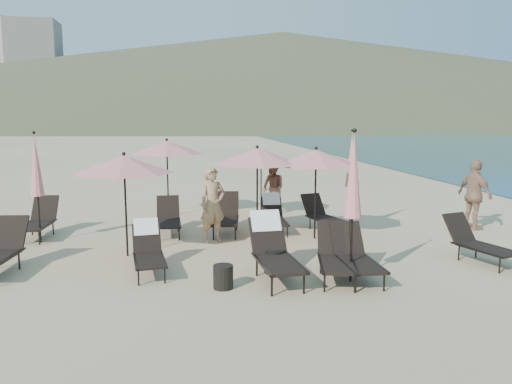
{
  "coord_description": "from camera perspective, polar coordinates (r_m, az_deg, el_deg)",
  "views": [
    {
      "loc": [
        -2.31,
        -9.45,
        3.06
      ],
      "look_at": [
        -0.39,
        3.5,
        1.1
      ],
      "focal_mm": 35.0,
      "sensor_mm": 36.0,
      "label": 1
    }
  ],
  "objects": [
    {
      "name": "ground",
      "position": [
        10.2,
        5.14,
        -8.97
      ],
      "size": [
        800.0,
        800.0,
        0.0
      ],
      "primitive_type": "plane",
      "color": "#D6BA8C",
      "rests_on": "ground"
    },
    {
      "name": "volcanic_headland",
      "position": [
        321.51,
        4.95,
        12.64
      ],
      "size": [
        690.0,
        690.0,
        55.0
      ],
      "color": "brown",
      "rests_on": "ground"
    },
    {
      "name": "hotel_skyline",
      "position": [
        295.9,
        -26.99,
        11.68
      ],
      "size": [
        109.0,
        82.0,
        55.0
      ],
      "color": "beige",
      "rests_on": "ground"
    },
    {
      "name": "lounger_1",
      "position": [
        10.22,
        -12.22,
        -6.38
      ],
      "size": [
        0.77,
        1.63,
        0.98
      ],
      "rotation": [
        0.0,
        0.0,
        0.13
      ],
      "color": "black",
      "rests_on": "ground"
    },
    {
      "name": "lounger_2",
      "position": [
        9.6,
        2.03,
        -6.51
      ],
      "size": [
        0.84,
        1.96,
        1.19
      ],
      "rotation": [
        0.0,
        0.0,
        0.08
      ],
      "color": "black",
      "rests_on": "ground"
    },
    {
      "name": "lounger_3",
      "position": [
        9.79,
        11.3,
        -7.11
      ],
      "size": [
        0.66,
        1.68,
        0.97
      ],
      "rotation": [
        0.0,
        0.0,
        -0.01
      ],
      "color": "black",
      "rests_on": "ground"
    },
    {
      "name": "lounger_4",
      "position": [
        9.72,
        9.11,
        -7.12
      ],
      "size": [
        0.99,
        1.8,
        0.98
      ],
      "rotation": [
        0.0,
        0.0,
        -0.21
      ],
      "color": "black",
      "rests_on": "ground"
    },
    {
      "name": "lounger_5",
      "position": [
        11.66,
        24.02,
        -5.21
      ],
      "size": [
        1.07,
        1.76,
        0.95
      ],
      "rotation": [
        0.0,
        0.0,
        0.29
      ],
      "color": "black",
      "rests_on": "ground"
    },
    {
      "name": "lounger_6",
      "position": [
        13.98,
        -23.6,
        -2.92
      ],
      "size": [
        0.76,
        1.75,
        0.99
      ],
      "rotation": [
        0.0,
        0.0,
        -0.06
      ],
      "color": "black",
      "rests_on": "ground"
    },
    {
      "name": "lounger_7",
      "position": [
        13.38,
        -9.99,
        -2.93
      ],
      "size": [
        0.67,
        1.64,
        0.93
      ],
      "rotation": [
        0.0,
        0.0,
        0.03
      ],
      "color": "black",
      "rests_on": "ground"
    },
    {
      "name": "lounger_8",
      "position": [
        13.36,
        -3.47,
        -2.66
      ],
      "size": [
        0.9,
        1.84,
        1.01
      ],
      "rotation": [
        0.0,
        0.0,
        -0.13
      ],
      "color": "black",
      "rests_on": "ground"
    },
    {
      "name": "lounger_9",
      "position": [
        13.54,
        2.05,
        -2.56
      ],
      "size": [
        0.62,
        1.57,
        0.96
      ],
      "rotation": [
        0.0,
        0.0,
        -0.03
      ],
      "color": "black",
      "rests_on": "ground"
    },
    {
      "name": "lounger_10",
      "position": [
        13.77,
        7.63,
        -2.57
      ],
      "size": [
        1.03,
        1.71,
        0.92
      ],
      "rotation": [
        0.0,
        0.0,
        0.28
      ],
      "color": "black",
      "rests_on": "ground"
    },
    {
      "name": "umbrella_open_0",
      "position": [
        11.22,
        -14.84,
        3.08
      ],
      "size": [
        2.16,
        2.16,
        2.32
      ],
      "color": "black",
      "rests_on": "ground"
    },
    {
      "name": "umbrella_open_1",
      "position": [
        12.43,
        0.14,
        4.11
      ],
      "size": [
        2.21,
        2.21,
        2.38
      ],
      "color": "black",
      "rests_on": "ground"
    },
    {
      "name": "umbrella_open_2",
      "position": [
        12.54,
        6.87,
        3.94
      ],
      "size": [
        2.18,
        2.18,
        2.35
      ],
      "color": "black",
      "rests_on": "ground"
    },
    {
      "name": "umbrella_open_3",
      "position": [
        15.63,
        -10.15,
        5.04
      ],
      "size": [
        2.26,
        2.26,
        2.43
      ],
      "color": "black",
      "rests_on": "ground"
    },
    {
      "name": "umbrella_open_4",
      "position": [
        15.45,
        0.59,
        3.8
      ],
      "size": [
        1.88,
        1.88,
        2.03
      ],
      "color": "black",
      "rests_on": "ground"
    },
    {
      "name": "umbrella_closed_0",
      "position": [
        9.28,
        11.07,
        1.76
      ],
      "size": [
        0.34,
        0.34,
        2.86
      ],
      "color": "black",
      "rests_on": "ground"
    },
    {
      "name": "umbrella_closed_1",
      "position": [
        13.87,
        10.87,
        3.62
      ],
      "size": [
        0.32,
        0.32,
        2.75
      ],
      "color": "black",
      "rests_on": "ground"
    },
    {
      "name": "umbrella_closed_2",
      "position": [
        13.15,
        -23.85,
        2.76
      ],
      "size": [
        0.32,
        0.32,
        2.74
      ],
      "color": "black",
      "rests_on": "ground"
    },
    {
      "name": "side_table_0",
      "position": [
        9.13,
        -3.77,
        -9.65
      ],
      "size": [
        0.37,
        0.37,
        0.43
      ],
      "primitive_type": "cylinder",
      "color": "black",
      "rests_on": "ground"
    },
    {
      "name": "side_table_1",
      "position": [
        10.0,
        2.1,
        -7.91
      ],
      "size": [
        0.41,
        0.41,
        0.46
      ],
      "primitive_type": "cylinder",
      "color": "black",
      "rests_on": "ground"
    },
    {
      "name": "beachgoer_a",
      "position": [
        12.29,
        -4.98,
        -1.48
      ],
      "size": [
        0.8,
        0.69,
        1.87
      ],
      "primitive_type": "imported",
      "rotation": [
        0.0,
        0.0,
        0.42
      ],
      "color": "#A57F59",
      "rests_on": "ground"
    },
    {
      "name": "beachgoer_b",
      "position": [
        15.84,
        1.96,
        0.43
      ],
      "size": [
        0.94,
        1.01,
        1.67
      ],
      "primitive_type": "imported",
      "rotation": [
        0.0,
        0.0,
        -1.09
      ],
      "color": "#8C5C48",
      "rests_on": "ground"
    },
    {
      "name": "beachgoer_c",
      "position": [
        14.9,
        23.71,
        -0.29
      ],
      "size": [
        0.73,
        1.21,
        1.93
      ],
      "primitive_type": "imported",
      "rotation": [
        0.0,
        0.0,
        1.81
      ],
      "color": "#A67A5E",
      "rests_on": "ground"
    }
  ]
}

